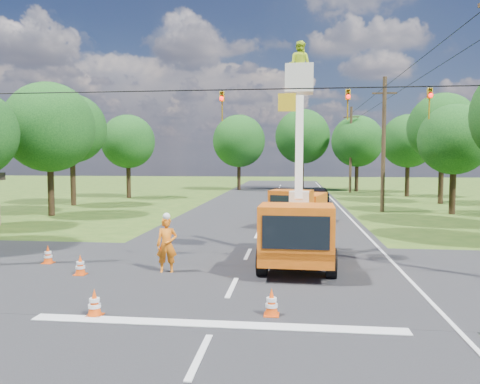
# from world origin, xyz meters

# --- Properties ---
(ground) EXTENTS (140.00, 140.00, 0.00)m
(ground) POSITION_xyz_m (0.00, 20.00, 0.00)
(ground) COLOR #2E4D17
(ground) RESTS_ON ground
(road_main) EXTENTS (12.00, 100.00, 0.06)m
(road_main) POSITION_xyz_m (0.00, 20.00, 0.00)
(road_main) COLOR black
(road_main) RESTS_ON ground
(road_cross) EXTENTS (56.00, 10.00, 0.07)m
(road_cross) POSITION_xyz_m (0.00, 2.00, 0.00)
(road_cross) COLOR black
(road_cross) RESTS_ON ground
(stop_bar) EXTENTS (9.00, 0.45, 0.02)m
(stop_bar) POSITION_xyz_m (0.00, -3.20, 0.00)
(stop_bar) COLOR silver
(stop_bar) RESTS_ON ground
(edge_line) EXTENTS (0.12, 90.00, 0.02)m
(edge_line) POSITION_xyz_m (5.60, 20.00, 0.00)
(edge_line) COLOR silver
(edge_line) RESTS_ON ground
(bucket_truck) EXTENTS (2.80, 6.66, 8.35)m
(bucket_truck) POSITION_xyz_m (2.01, 3.56, 1.76)
(bucket_truck) COLOR orange
(bucket_truck) RESTS_ON ground
(second_truck) EXTENTS (3.56, 6.32, 2.24)m
(second_truck) POSITION_xyz_m (2.18, 13.72, 1.16)
(second_truck) COLOR orange
(second_truck) RESTS_ON ground
(ground_worker) EXTENTS (0.78, 0.58, 1.96)m
(ground_worker) POSITION_xyz_m (-2.51, 1.73, 0.98)
(ground_worker) COLOR #FF9F15
(ground_worker) RESTS_ON ground
(distant_car) EXTENTS (2.39, 4.65, 1.52)m
(distant_car) POSITION_xyz_m (4.07, 27.79, 0.76)
(distant_car) COLOR black
(distant_car) RESTS_ON ground
(traffic_cone_0) EXTENTS (0.38, 0.38, 0.71)m
(traffic_cone_0) POSITION_xyz_m (-3.10, -2.92, 0.36)
(traffic_cone_0) COLOR #FF4F0D
(traffic_cone_0) RESTS_ON ground
(traffic_cone_1) EXTENTS (0.38, 0.38, 0.71)m
(traffic_cone_1) POSITION_xyz_m (1.31, -2.37, 0.36)
(traffic_cone_1) COLOR #FF4F0D
(traffic_cone_1) RESTS_ON ground
(traffic_cone_2) EXTENTS (0.38, 0.38, 0.71)m
(traffic_cone_2) POSITION_xyz_m (2.53, 7.54, 0.36)
(traffic_cone_2) COLOR #FF4F0D
(traffic_cone_2) RESTS_ON ground
(traffic_cone_3) EXTENTS (0.38, 0.38, 0.71)m
(traffic_cone_3) POSITION_xyz_m (3.47, 10.18, 0.36)
(traffic_cone_3) COLOR #FF4F0D
(traffic_cone_3) RESTS_ON ground
(traffic_cone_4) EXTENTS (0.38, 0.38, 0.71)m
(traffic_cone_4) POSITION_xyz_m (-5.33, 1.03, 0.36)
(traffic_cone_4) COLOR #FF4F0D
(traffic_cone_4) RESTS_ON ground
(traffic_cone_5) EXTENTS (0.38, 0.38, 0.71)m
(traffic_cone_5) POSITION_xyz_m (-7.34, 2.57, 0.36)
(traffic_cone_5) COLOR #FF4F0D
(traffic_cone_5) RESTS_ON ground
(traffic_cone_7) EXTENTS (0.38, 0.38, 0.71)m
(traffic_cone_7) POSITION_xyz_m (3.46, 17.41, 0.36)
(traffic_cone_7) COLOR #FF4F0D
(traffic_cone_7) RESTS_ON ground
(pole_right_mid) EXTENTS (1.80, 0.30, 10.00)m
(pole_right_mid) POSITION_xyz_m (8.50, 22.00, 5.11)
(pole_right_mid) COLOR #4C3823
(pole_right_mid) RESTS_ON ground
(pole_right_far) EXTENTS (1.80, 0.30, 10.00)m
(pole_right_far) POSITION_xyz_m (8.50, 42.00, 5.11)
(pole_right_far) COLOR #4C3823
(pole_right_far) RESTS_ON ground
(signal_span) EXTENTS (18.00, 0.29, 1.07)m
(signal_span) POSITION_xyz_m (2.23, 1.99, 5.88)
(signal_span) COLOR black
(signal_span) RESTS_ON ground
(tree_left_d) EXTENTS (6.20, 6.20, 9.24)m
(tree_left_d) POSITION_xyz_m (-15.00, 17.00, 6.12)
(tree_left_d) COLOR #382616
(tree_left_d) RESTS_ON ground
(tree_left_e) EXTENTS (5.80, 5.80, 9.41)m
(tree_left_e) POSITION_xyz_m (-16.80, 24.00, 6.49)
(tree_left_e) COLOR #382616
(tree_left_e) RESTS_ON ground
(tree_left_f) EXTENTS (5.40, 5.40, 8.40)m
(tree_left_f) POSITION_xyz_m (-14.80, 32.00, 5.69)
(tree_left_f) COLOR #382616
(tree_left_f) RESTS_ON ground
(tree_right_c) EXTENTS (5.00, 5.00, 7.83)m
(tree_right_c) POSITION_xyz_m (13.20, 21.00, 5.31)
(tree_right_c) COLOR #382616
(tree_right_c) RESTS_ON ground
(tree_right_d) EXTENTS (6.00, 6.00, 9.70)m
(tree_right_d) POSITION_xyz_m (14.80, 29.00, 6.68)
(tree_right_d) COLOR #382616
(tree_right_d) RESTS_ON ground
(tree_right_e) EXTENTS (5.60, 5.60, 8.63)m
(tree_right_e) POSITION_xyz_m (13.80, 37.00, 5.81)
(tree_right_e) COLOR #382616
(tree_right_e) RESTS_ON ground
(tree_far_a) EXTENTS (6.60, 6.60, 9.50)m
(tree_far_a) POSITION_xyz_m (-5.00, 45.00, 6.19)
(tree_far_a) COLOR #382616
(tree_far_a) RESTS_ON ground
(tree_far_b) EXTENTS (7.00, 7.00, 10.32)m
(tree_far_b) POSITION_xyz_m (3.00, 47.00, 6.81)
(tree_far_b) COLOR #382616
(tree_far_b) RESTS_ON ground
(tree_far_c) EXTENTS (6.20, 6.20, 9.18)m
(tree_far_c) POSITION_xyz_m (9.50, 44.00, 6.06)
(tree_far_c) COLOR #382616
(tree_far_c) RESTS_ON ground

